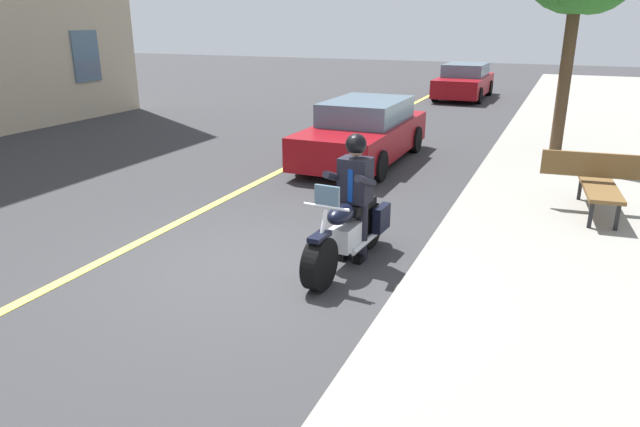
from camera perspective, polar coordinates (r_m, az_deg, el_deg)
The scene contains 8 objects.
ground_plane at distance 7.69m, azimuth -6.67°, elevation -5.38°, with size 80.00×80.00×0.00m, color #333335.
sidewalk_curb at distance 6.83m, azimuth 28.82°, elevation -10.34°, with size 60.00×5.00×0.15m, color gray.
lane_center_stripe at distance 8.80m, azimuth -18.06°, elevation -3.00°, with size 60.00×0.16×0.01m, color #E5DB4C.
motorcycle_main at distance 7.60m, azimuth 2.85°, elevation -1.87°, with size 2.22×0.67×1.26m.
rider_main at distance 7.59m, azimuth 3.48°, elevation 2.71°, with size 0.64×0.57×1.74m.
car_silver at distance 25.06m, azimuth 14.20°, elevation 12.66°, with size 4.60×1.92×1.40m.
car_dark at distance 13.26m, azimuth 4.40°, elevation 8.13°, with size 4.60×1.92×1.40m.
bench_sidewalk at distance 10.22m, azimuth 26.13°, elevation 3.15°, with size 1.84×1.80×0.95m.
Camera 1 is at (6.04, 3.58, 3.13)m, focal length 32.09 mm.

